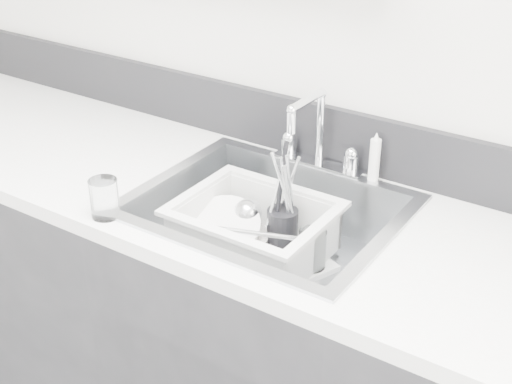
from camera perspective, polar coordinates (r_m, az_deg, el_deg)
The scene contains 12 objects.
counter_run at distance 2.00m, azimuth 0.81°, elevation -12.64°, with size 3.20×0.62×0.92m.
backsplash at distance 1.93m, azimuth 5.74°, elevation 4.61°, with size 3.20×0.02×0.16m, color black.
sink at distance 1.78m, azimuth 0.89°, elevation -3.62°, with size 0.64×0.52×0.20m, color silver, non-canonical shape.
faucet at distance 1.90m, azimuth 4.95°, elevation 3.54°, with size 0.26×0.18×0.23m.
side_sprayer at distance 1.84m, azimuth 9.47°, elevation 2.72°, with size 0.03×0.03×0.14m, color silver.
wash_tub at distance 1.81m, azimuth -0.14°, elevation -3.23°, with size 0.38×0.31×0.15m, color silver, non-canonical shape.
plate_stack at distance 1.86m, azimuth -2.38°, elevation -3.46°, with size 0.24×0.23×0.09m.
utensil_cup at distance 1.84m, azimuth 2.12°, elevation -2.62°, with size 0.08×0.08×0.27m.
ladle at distance 1.83m, azimuth -0.46°, elevation -3.40°, with size 0.30×0.11×0.08m, color silver, non-canonical shape.
tumbler_in_tub at distance 1.76m, azimuth 4.51°, elevation -4.58°, with size 0.07×0.07×0.10m, color white.
tumbler_counter at distance 1.71m, azimuth -12.04°, elevation -0.50°, with size 0.07×0.07×0.09m, color white.
bowl_small at distance 1.72m, azimuth 1.23°, elevation -6.59°, with size 0.12×0.12×0.04m, color white.
Camera 1 is at (0.81, -0.08, 1.77)m, focal length 50.00 mm.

